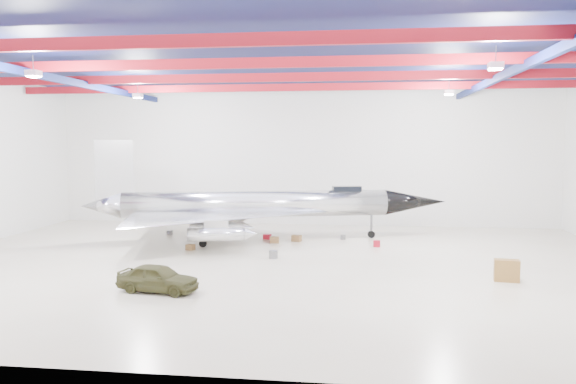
# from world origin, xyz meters

# --- Properties ---
(floor) EXTENTS (40.00, 40.00, 0.00)m
(floor) POSITION_xyz_m (0.00, 0.00, 0.00)
(floor) COLOR #C3B39B
(floor) RESTS_ON ground
(wall_back) EXTENTS (40.00, 0.00, 40.00)m
(wall_back) POSITION_xyz_m (0.00, 15.00, 5.50)
(wall_back) COLOR silver
(wall_back) RESTS_ON floor
(ceiling) EXTENTS (40.00, 40.00, 0.00)m
(ceiling) POSITION_xyz_m (0.00, 0.00, 11.00)
(ceiling) COLOR #0A0F38
(ceiling) RESTS_ON wall_back
(ceiling_structure) EXTENTS (39.50, 29.50, 1.08)m
(ceiling_structure) POSITION_xyz_m (0.00, 0.00, 10.32)
(ceiling_structure) COLOR maroon
(ceiling_structure) RESTS_ON ceiling
(jet_aircraft) EXTENTS (24.48, 17.11, 6.77)m
(jet_aircraft) POSITION_xyz_m (-2.32, 7.15, 2.22)
(jet_aircraft) COLOR silver
(jet_aircraft) RESTS_ON floor
(jeep) EXTENTS (3.83, 2.06, 1.24)m
(jeep) POSITION_xyz_m (-4.23, -6.43, 0.62)
(jeep) COLOR #3D3D1E
(jeep) RESTS_ON floor
(desk) EXTENTS (1.21, 0.73, 1.05)m
(desk) POSITION_xyz_m (11.59, -2.54, 0.52)
(desk) COLOR brown
(desk) RESTS_ON floor
(crate_ply) EXTENTS (0.59, 0.52, 0.34)m
(crate_ply) POSITION_xyz_m (-5.71, 3.22, 0.17)
(crate_ply) COLOR olive
(crate_ply) RESTS_ON floor
(toolbox_red) EXTENTS (0.56, 0.48, 0.35)m
(toolbox_red) POSITION_xyz_m (-1.64, 7.63, 0.17)
(toolbox_red) COLOR maroon
(toolbox_red) RESTS_ON floor
(engine_drum) EXTENTS (0.63, 0.63, 0.45)m
(engine_drum) POSITION_xyz_m (-0.25, 1.35, 0.23)
(engine_drum) COLOR #59595B
(engine_drum) RESTS_ON floor
(parts_bin) EXTENTS (0.71, 0.63, 0.42)m
(parts_bin) POSITION_xyz_m (0.46, 7.03, 0.21)
(parts_bin) COLOR olive
(parts_bin) RESTS_ON floor
(crate_small) EXTENTS (0.43, 0.36, 0.27)m
(crate_small) POSITION_xyz_m (-8.97, 8.82, 0.14)
(crate_small) COLOR #59595B
(crate_small) RESTS_ON floor
(tool_chest) EXTENTS (0.57, 0.57, 0.41)m
(tool_chest) POSITION_xyz_m (5.73, 5.73, 0.20)
(tool_chest) COLOR maroon
(tool_chest) RESTS_ON floor
(oil_barrel) EXTENTS (0.61, 0.51, 0.40)m
(oil_barrel) POSITION_xyz_m (-0.92, 6.27, 0.20)
(oil_barrel) COLOR olive
(oil_barrel) RESTS_ON floor
(spares_box) EXTENTS (0.41, 0.41, 0.32)m
(spares_box) POSITION_xyz_m (3.52, 8.16, 0.16)
(spares_box) COLOR #59595B
(spares_box) RESTS_ON floor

